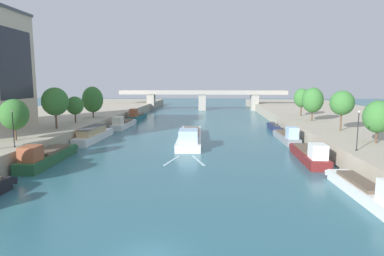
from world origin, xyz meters
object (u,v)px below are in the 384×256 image
tree_left_nearest (14,114)px  tree_right_end_of_row (342,103)px  moored_boat_left_downstream (94,135)px  tree_left_far (93,99)px  moored_boat_right_far (274,127)px  tree_right_nearest (378,117)px  lamppost_right_bank (358,129)px  tree_right_past_mid (302,98)px  moored_boat_left_near (123,124)px  tree_right_distant (313,100)px  lamppost_left_bank (13,127)px  moored_boat_left_midway (137,116)px  tree_left_end_of_row (55,102)px  barge_midriver (190,136)px  tree_left_distant (75,106)px  bridge_far (202,98)px  moored_boat_right_midway (309,154)px  moored_boat_right_lone (368,191)px  moored_boat_left_upstream (47,156)px  moored_boat_right_gap_after (287,136)px

tree_left_nearest → tree_right_end_of_row: bearing=14.1°
moored_boat_left_downstream → tree_left_far: (-5.73, 15.65, 5.66)m
moored_boat_right_far → tree_right_nearest: bearing=-74.2°
lamppost_right_bank → tree_right_past_mid: bearing=84.2°
moored_boat_left_near → tree_right_distant: bearing=-7.5°
moored_boat_left_downstream → lamppost_left_bank: lamppost_left_bank is taller
tree_left_far → tree_right_distant: bearing=-4.3°
moored_boat_left_midway → tree_left_end_of_row: size_ratio=1.83×
tree_left_far → lamppost_right_bank: bearing=-37.4°
tree_left_far → lamppost_right_bank: 56.95m
barge_midriver → tree_right_nearest: size_ratio=4.08×
tree_left_distant → bridge_far: tree_left_distant is taller
moored_boat_right_far → tree_right_nearest: size_ratio=1.75×
barge_midriver → moored_boat_left_midway: size_ratio=1.77×
tree_left_nearest → tree_left_far: tree_left_far is taller
barge_midriver → tree_left_end_of_row: (-23.74, -2.46, 6.41)m
tree_left_end_of_row → tree_right_distant: size_ratio=1.03×
moored_boat_right_far → moored_boat_right_midway: bearing=-91.0°
moored_boat_left_near → lamppost_right_bank: (38.68, -36.51, 4.31)m
tree_left_nearest → tree_right_past_mid: 62.19m
barge_midriver → tree_left_nearest: 28.44m
moored_boat_right_lone → tree_right_past_mid: tree_right_past_mid is taller
tree_right_past_mid → barge_midriver: bearing=-138.4°
tree_left_nearest → tree_left_end_of_row: size_ratio=0.81×
tree_left_distant → tree_right_distant: tree_right_distant is taller
barge_midriver → moored_boat_right_midway: barge_midriver is taller
barge_midriver → tree_left_end_of_row: size_ratio=3.24×
moored_boat_left_midway → barge_midriver: bearing=-62.6°
moored_boat_right_far → tree_left_end_of_row: 46.03m
moored_boat_left_upstream → tree_right_past_mid: (43.77, 40.29, 5.95)m
lamppost_left_bank → tree_left_distant: bearing=96.3°
moored_boat_left_upstream → moored_boat_right_gap_after: (35.70, 18.81, -0.04)m
tree_right_end_of_row → tree_right_past_mid: bearing=90.3°
tree_left_end_of_row → tree_right_past_mid: bearing=27.1°
moored_boat_left_midway → moored_boat_right_lone: moored_boat_left_midway is taller
moored_boat_right_far → tree_left_distant: (-41.89, -9.54, 5.39)m
moored_boat_left_near → tree_left_distant: bearing=-120.5°
moored_boat_left_near → tree_right_end_of_row: bearing=-24.5°
tree_right_end_of_row → tree_right_distant: 14.04m
bridge_far → moored_boat_right_lone: bearing=-79.3°
barge_midriver → moored_boat_right_far: (17.99, 15.77, -0.31)m
tree_left_distant → lamppost_left_bank: 25.84m
moored_boat_right_far → tree_right_past_mid: size_ratio=1.52×
moored_boat_left_upstream → bridge_far: bearing=77.9°
moored_boat_left_midway → moored_boat_right_lone: bearing=-60.3°
barge_midriver → moored_boat_right_far: size_ratio=2.33×
moored_boat_left_near → tree_left_far: tree_left_far is taller
tree_left_far → moored_boat_left_near: bearing=16.3°
tree_left_end_of_row → tree_right_distant: bearing=16.5°
moored_boat_right_midway → moored_boat_left_downstream: bearing=158.6°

